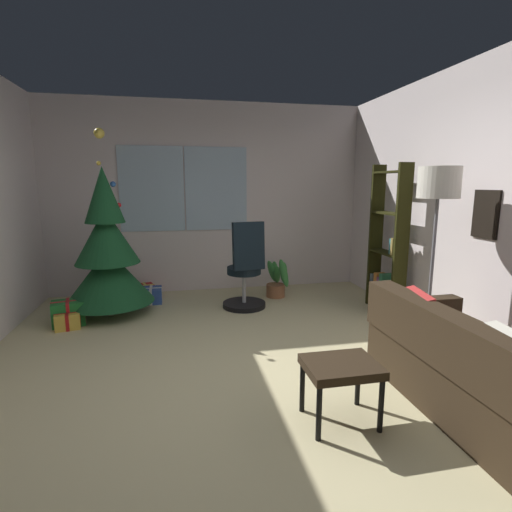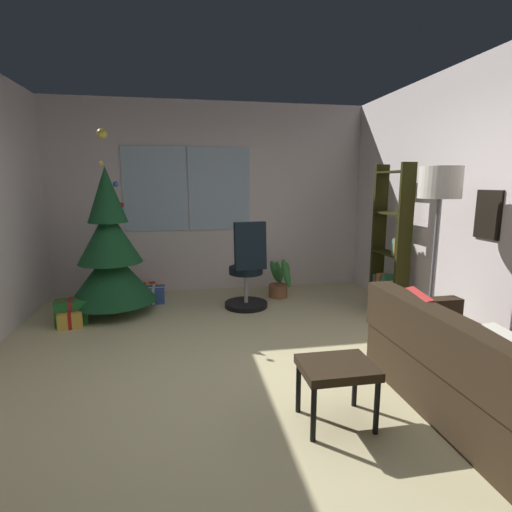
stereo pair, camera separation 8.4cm
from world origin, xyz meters
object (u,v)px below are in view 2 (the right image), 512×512
Objects in this scene: couch at (499,381)px; bookshelf at (390,249)px; footstool at (337,372)px; gift_box_red at (149,291)px; gift_box_green at (71,312)px; holiday_tree at (110,254)px; gift_box_blue at (154,295)px; office_chair at (247,275)px; floor_lamp at (439,196)px; gift_box_gold at (70,319)px; potted_plant at (280,281)px.

bookshelf reaches higher than couch.
gift_box_red is (-1.49, 3.32, -0.28)m from footstool.
gift_box_green is at bearing 176.09° from bookshelf.
holiday_tree is 0.90m from gift_box_blue.
office_chair is at bearing -3.42° from holiday_tree.
holiday_tree is 1.70m from office_chair.
bookshelf reaches higher than footstool.
gift_box_green is 0.23× the size of floor_lamp.
floor_lamp is (1.46, -1.66, 1.04)m from office_chair.
footstool is 3.39m from gift_box_blue.
holiday_tree is at bearing 45.31° from gift_box_gold.
holiday_tree reaches higher than gift_box_blue.
gift_box_red is (0.37, 0.67, -0.66)m from holiday_tree.
gift_box_blue is at bearing 156.87° from office_chair.
potted_plant is (0.35, 3.02, -0.14)m from footstool.
couch is 5.79× the size of gift_box_gold.
floor_lamp is at bearing -66.66° from potted_plant.
floor_lamp is (-0.26, -1.22, 0.69)m from bookshelf.
office_chair reaches higher than gift_box_green.
office_chair is at bearing 131.41° from floor_lamp.
gift_box_gold reaches higher than gift_box_red.
holiday_tree is at bearing 176.58° from office_chair.
bookshelf is at bearing -1.97° from gift_box_gold.
gift_box_gold is 4.04m from floor_lamp.
floor_lamp reaches higher than footstool.
couch is at bearing -53.22° from gift_box_red.
gift_box_red is at bearing 170.69° from potted_plant.
footstool is 0.42× the size of office_chair.
gift_box_green is 3.88m from bookshelf.
bookshelf is (0.42, 2.26, 0.53)m from couch.
holiday_tree reaches higher than footstool.
gift_box_green is at bearing 157.38° from floor_lamp.
bookshelf is (1.53, 2.11, 0.44)m from footstool.
couch is at bearing -99.11° from floor_lamp.
gift_box_gold is at bearing 159.10° from floor_lamp.
gift_box_red is 3.94m from floor_lamp.
office_chair is at bearing -30.73° from gift_box_red.
gift_box_green is at bearing -129.77° from gift_box_red.
gift_box_red is at bearing 50.23° from gift_box_green.
office_chair reaches higher than gift_box_gold.
holiday_tree reaches higher than office_chair.
couch is 4.09m from gift_box_blue.
bookshelf is 1.59m from potted_plant.
footstool is 2.64m from bookshelf.
couch reaches higher than gift_box_gold.
couch is at bearing -35.35° from gift_box_gold.
bookshelf is at bearing -3.91° from gift_box_green.
gift_box_blue is 0.18× the size of bookshelf.
gift_box_blue is 0.18× the size of floor_lamp.
office_chair is (1.22, -0.52, 0.35)m from gift_box_blue.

